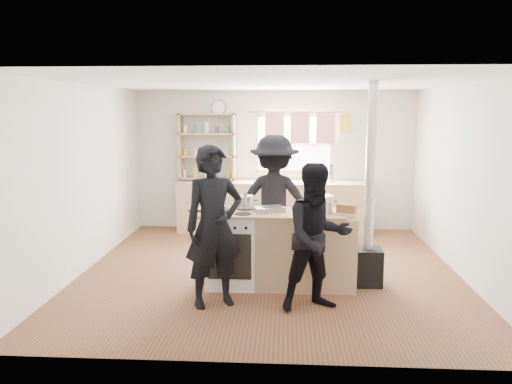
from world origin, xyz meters
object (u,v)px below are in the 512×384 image
(stockpot_counter, at_px, (321,204))
(person_far, at_px, (274,200))
(thermos, at_px, (331,174))
(person_near_right, at_px, (317,237))
(flue_heater, at_px, (368,233))
(person_near_left, at_px, (214,227))
(bread_board, at_px, (346,210))
(cooking_island, at_px, (280,249))
(stockpot_stove, at_px, (245,202))
(skillet_greens, at_px, (216,211))
(roast_tray, at_px, (269,209))

(stockpot_counter, relative_size, person_far, 0.18)
(thermos, xyz_separation_m, person_near_right, (-0.44, -3.48, -0.24))
(thermos, height_order, flue_heater, flue_heater)
(flue_heater, xyz_separation_m, person_near_left, (-1.80, -0.76, 0.24))
(thermos, distance_m, stockpot_counter, 2.78)
(bread_board, relative_size, person_far, 0.19)
(cooking_island, distance_m, stockpot_stove, 0.73)
(skillet_greens, xyz_separation_m, flue_heater, (1.86, 0.20, -0.30))
(flue_heater, bearing_deg, person_far, 145.49)
(cooking_island, bearing_deg, flue_heater, 5.12)
(flue_heater, height_order, person_near_left, flue_heater)
(stockpot_counter, height_order, person_near_right, person_near_right)
(person_near_right, relative_size, person_far, 0.88)
(person_far, bearing_deg, flue_heater, 148.62)
(person_far, bearing_deg, person_near_left, 71.50)
(roast_tray, height_order, person_far, person_far)
(thermos, xyz_separation_m, person_far, (-0.95, -1.86, -0.14))
(skillet_greens, height_order, person_far, person_far)
(cooking_island, relative_size, stockpot_stove, 8.64)
(person_far, bearing_deg, bread_board, 134.69)
(stockpot_stove, distance_m, person_near_left, 0.91)
(cooking_island, bearing_deg, roast_tray, 175.88)
(roast_tray, xyz_separation_m, bread_board, (0.93, -0.10, 0.02))
(person_near_right, bearing_deg, skillet_greens, 133.76)
(flue_heater, bearing_deg, person_near_left, -157.13)
(stockpot_counter, relative_size, flue_heater, 0.13)
(thermos, xyz_separation_m, flue_heater, (0.23, -2.67, -0.39))
(thermos, relative_size, stockpot_counter, 0.91)
(bread_board, height_order, flue_heater, flue_heater)
(thermos, relative_size, flue_heater, 0.12)
(thermos, relative_size, cooking_island, 0.15)
(bread_board, xyz_separation_m, person_near_right, (-0.38, -0.62, -0.18))
(roast_tray, height_order, stockpot_counter, stockpot_counter)
(skillet_greens, height_order, person_near_left, person_near_left)
(bread_board, bearing_deg, person_far, 131.56)
(flue_heater, bearing_deg, skillet_greens, -173.75)
(cooking_island, bearing_deg, skillet_greens, -172.18)
(skillet_greens, bearing_deg, flue_heater, 6.25)
(person_near_left, height_order, person_far, person_far)
(skillet_greens, distance_m, person_near_right, 1.34)
(stockpot_counter, bearing_deg, person_near_left, -150.73)
(cooking_island, xyz_separation_m, person_near_left, (-0.72, -0.66, 0.43))
(skillet_greens, bearing_deg, thermos, 60.50)
(cooking_island, xyz_separation_m, stockpot_stove, (-0.44, 0.20, 0.55))
(thermos, relative_size, bread_board, 0.86)
(stockpot_counter, bearing_deg, stockpot_stove, 168.81)
(person_far, bearing_deg, skillet_greens, 59.33)
(bread_board, bearing_deg, stockpot_stove, 166.99)
(skillet_greens, distance_m, bread_board, 1.56)
(stockpot_stove, bearing_deg, skillet_greens, -137.45)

